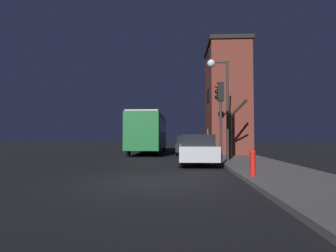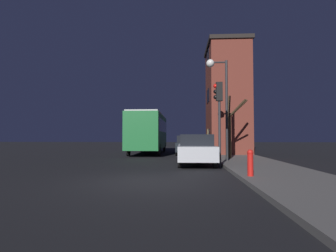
% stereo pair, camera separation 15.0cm
% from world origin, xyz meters
% --- Properties ---
extents(ground_plane, '(120.00, 120.00, 0.00)m').
position_xyz_m(ground_plane, '(0.00, 0.00, 0.00)').
color(ground_plane, black).
extents(sidewalk, '(3.36, 60.00, 0.15)m').
position_xyz_m(sidewalk, '(4.80, 0.00, 0.07)').
color(sidewalk, '#514F4C').
rests_on(sidewalk, ground).
extents(brick_building, '(3.30, 4.97, 8.93)m').
position_xyz_m(brick_building, '(4.85, 12.97, 4.63)').
color(brick_building, brown).
rests_on(brick_building, sidewalk).
extents(streetlamp, '(1.20, 0.46, 5.74)m').
position_xyz_m(streetlamp, '(3.24, 6.06, 4.27)').
color(streetlamp, '#28282B').
rests_on(streetlamp, sidewalk).
extents(traffic_light, '(0.43, 0.24, 4.10)m').
position_xyz_m(traffic_light, '(2.90, 3.81, 2.95)').
color(traffic_light, '#28282B').
rests_on(traffic_light, ground).
extents(bare_tree, '(1.49, 1.80, 4.03)m').
position_xyz_m(bare_tree, '(4.14, 7.71, 1.96)').
color(bare_tree, '#382819').
rests_on(bare_tree, sidewalk).
extents(bus, '(2.54, 9.38, 3.42)m').
position_xyz_m(bus, '(-1.78, 14.06, 2.04)').
color(bus, '#1E6B33').
rests_on(bus, ground).
extents(car_near_lane, '(1.85, 4.78, 1.60)m').
position_xyz_m(car_near_lane, '(1.86, 5.21, 0.83)').
color(car_near_lane, '#B7BABF').
rests_on(car_near_lane, ground).
extents(car_mid_lane, '(1.77, 4.21, 1.56)m').
position_xyz_m(car_mid_lane, '(1.51, 12.91, 0.80)').
color(car_mid_lane, black).
rests_on(car_mid_lane, ground).
extents(fire_hydrant, '(0.21, 0.21, 0.91)m').
position_xyz_m(fire_hydrant, '(3.47, 0.32, 0.62)').
color(fire_hydrant, red).
rests_on(fire_hydrant, sidewalk).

